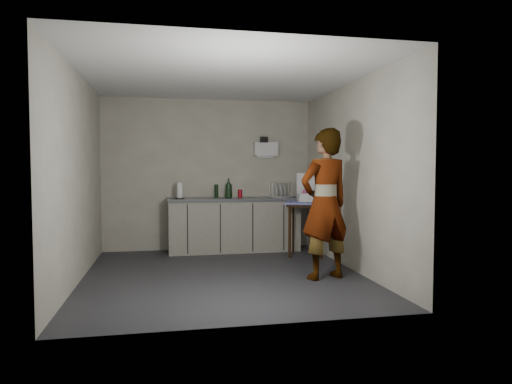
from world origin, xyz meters
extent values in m
plane|color=#26262B|center=(0.00, 0.00, 0.00)|extent=(4.00, 4.00, 0.00)
cube|color=#B0A999|center=(0.00, 1.99, 1.30)|extent=(3.60, 0.02, 2.60)
cube|color=#B0A999|center=(1.79, 0.00, 1.30)|extent=(0.02, 4.00, 2.60)
cube|color=#B0A999|center=(-1.79, 0.00, 1.30)|extent=(0.02, 4.00, 2.60)
cube|color=white|center=(0.00, 0.00, 2.60)|extent=(3.60, 4.00, 0.01)
cube|color=black|center=(0.40, 1.70, 0.04)|extent=(2.20, 0.52, 0.08)
cube|color=#ADAB9A|center=(0.40, 1.70, 0.43)|extent=(2.20, 0.58, 0.86)
cube|color=#54575F|center=(0.40, 1.70, 0.89)|extent=(2.24, 0.62, 0.05)
cube|color=black|center=(-0.40, 1.41, 0.43)|extent=(0.02, 0.01, 0.80)
cube|color=black|center=(0.13, 1.41, 0.43)|extent=(0.02, 0.01, 0.80)
cube|color=black|center=(0.67, 1.41, 0.43)|extent=(0.01, 0.01, 0.80)
cube|color=black|center=(1.20, 1.41, 0.43)|extent=(0.02, 0.01, 0.80)
cube|color=white|center=(1.00, 1.92, 1.75)|extent=(0.42, 0.16, 0.24)
cube|color=white|center=(1.00, 1.97, 1.61)|extent=(0.30, 0.06, 0.04)
cube|color=black|center=(0.95, 1.83, 1.91)|extent=(0.14, 0.02, 0.10)
cylinder|color=#32170B|center=(1.18, 0.96, 0.40)|extent=(0.04, 0.04, 0.80)
cylinder|color=#32170B|center=(1.64, 0.78, 0.40)|extent=(0.04, 0.04, 0.80)
cylinder|color=#32170B|center=(1.36, 1.42, 0.40)|extent=(0.04, 0.04, 0.80)
cylinder|color=#32170B|center=(1.82, 1.24, 0.40)|extent=(0.04, 0.04, 0.80)
cube|color=#32170B|center=(1.50, 1.10, 0.82)|extent=(0.77, 0.77, 0.04)
cube|color=#1B29A6|center=(1.50, 1.10, 0.86)|extent=(0.87, 0.87, 0.03)
imported|color=#B2A593|center=(1.25, -0.46, 0.96)|extent=(0.80, 0.64, 1.91)
imported|color=black|center=(0.30, 1.61, 1.07)|extent=(0.13, 0.13, 0.33)
cylinder|color=red|center=(0.51, 1.71, 0.98)|extent=(0.07, 0.07, 0.14)
cylinder|color=black|center=(0.11, 1.78, 1.02)|extent=(0.07, 0.07, 0.23)
cylinder|color=black|center=(-0.51, 1.66, 0.92)|extent=(0.15, 0.15, 0.01)
cylinder|color=white|center=(-0.51, 1.66, 1.05)|extent=(0.10, 0.10, 0.25)
cube|color=silver|center=(1.22, 1.69, 0.92)|extent=(0.38, 0.28, 0.02)
cylinder|color=silver|center=(1.04, 1.56, 1.05)|extent=(0.01, 0.01, 0.25)
cylinder|color=silver|center=(1.39, 1.56, 1.05)|extent=(0.01, 0.01, 0.25)
cylinder|color=silver|center=(1.04, 1.81, 1.05)|extent=(0.01, 0.01, 0.25)
cylinder|color=silver|center=(1.39, 1.81, 1.05)|extent=(0.01, 0.01, 0.25)
cylinder|color=white|center=(1.12, 1.69, 1.03)|extent=(0.05, 0.21, 0.21)
cylinder|color=white|center=(1.20, 1.69, 1.03)|extent=(0.05, 0.21, 0.21)
cylinder|color=white|center=(1.27, 1.69, 1.03)|extent=(0.05, 0.21, 0.21)
cube|color=white|center=(1.53, 1.14, 0.88)|extent=(0.38, 0.38, 0.01)
cube|color=white|center=(1.51, 0.99, 0.95)|extent=(0.32, 0.07, 0.12)
cube|color=white|center=(1.56, 1.30, 0.95)|extent=(0.32, 0.07, 0.12)
cube|color=white|center=(1.38, 1.17, 0.95)|extent=(0.07, 0.32, 0.12)
cube|color=white|center=(1.69, 1.12, 0.95)|extent=(0.07, 0.32, 0.12)
cube|color=white|center=(1.56, 1.31, 1.17)|extent=(0.32, 0.07, 0.33)
cylinder|color=white|center=(1.53, 1.14, 0.95)|extent=(0.22, 0.22, 0.12)
sphere|color=#E755A7|center=(1.47, 1.12, 1.03)|extent=(0.07, 0.07, 0.07)
sphere|color=#5D9CFF|center=(1.58, 1.09, 1.03)|extent=(0.07, 0.07, 0.07)
sphere|color=#5CE073|center=(1.54, 1.20, 1.03)|extent=(0.07, 0.07, 0.07)
sphere|color=#E755A7|center=(1.49, 1.20, 1.03)|extent=(0.07, 0.07, 0.07)
camera|label=1|loc=(-0.74, -5.95, 1.41)|focal=32.00mm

